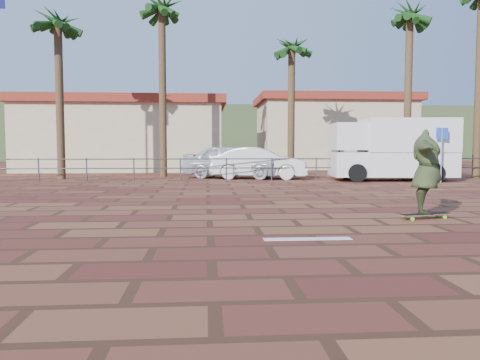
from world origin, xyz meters
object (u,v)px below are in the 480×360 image
object	(u,v)px
campervan	(392,148)
car_white	(259,163)
skateboarder	(426,172)
car_silver	(233,161)
longboard	(425,215)

from	to	relation	value
campervan	car_white	world-z (taller)	campervan
campervan	skateboarder	bearing A→B (deg)	-104.03
car_white	skateboarder	bearing A→B (deg)	-160.28
skateboarder	car_silver	distance (m)	13.26
campervan	longboard	bearing A→B (deg)	-104.03
car_silver	car_white	size ratio (longest dim) A/B	1.06
longboard	skateboarder	distance (m)	0.87
car_silver	car_white	distance (m)	1.32
car_white	car_silver	bearing A→B (deg)	77.00
longboard	car_white	xyz separation A→B (m)	(-1.96, 12.34, 0.64)
car_silver	campervan	bearing A→B (deg)	-86.93
longboard	campervan	bearing A→B (deg)	57.77
campervan	car_white	bearing A→B (deg)	170.12
campervan	car_white	size ratio (longest dim) A/B	1.21
car_silver	skateboarder	bearing A→B (deg)	-146.66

